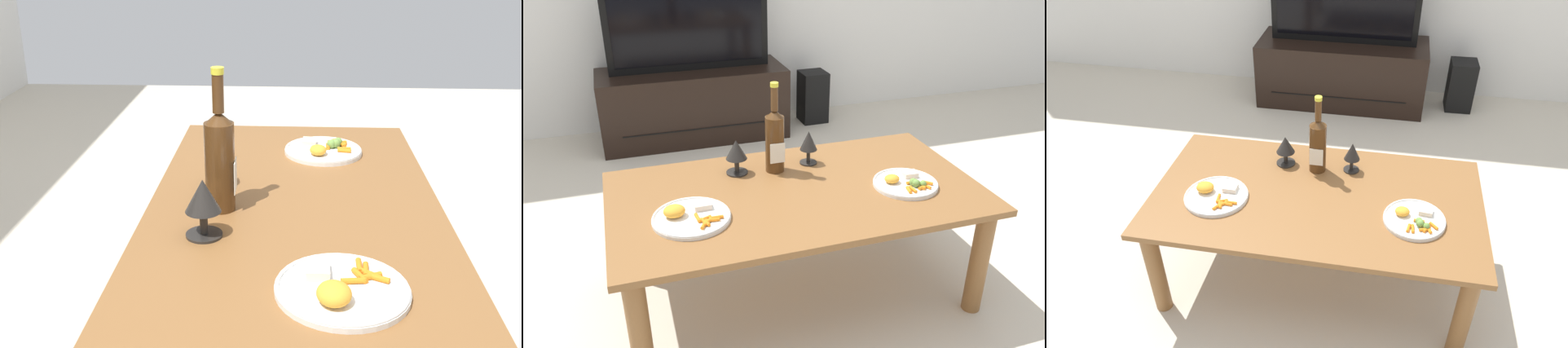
{
  "view_description": "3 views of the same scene",
  "coord_description": "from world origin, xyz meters",
  "views": [
    {
      "loc": [
        -1.44,
        0.02,
        1.12
      ],
      "look_at": [
        0.01,
        0.09,
        0.55
      ],
      "focal_mm": 42.56,
      "sensor_mm": 36.0,
      "label": 1
    },
    {
      "loc": [
        -0.58,
        -1.66,
        1.41
      ],
      "look_at": [
        -0.04,
        0.03,
        0.53
      ],
      "focal_mm": 37.01,
      "sensor_mm": 36.0,
      "label": 2
    },
    {
      "loc": [
        0.26,
        -1.58,
        1.73
      ],
      "look_at": [
        -0.05,
        0.04,
        0.54
      ],
      "focal_mm": 33.68,
      "sensor_mm": 36.0,
      "label": 3
    }
  ],
  "objects": [
    {
      "name": "ground_plane",
      "position": [
        0.0,
        0.0,
        0.0
      ],
      "size": [
        6.4,
        6.4,
        0.0
      ],
      "primitive_type": "plane",
      "color": "beige"
    },
    {
      "name": "dinner_plate_right",
      "position": [
        0.4,
        -0.09,
        0.48
      ],
      "size": [
        0.24,
        0.24,
        0.04
      ],
      "color": "white",
      "rests_on": "dining_table"
    },
    {
      "name": "tv_stand",
      "position": [
        -0.11,
        1.78,
        0.23
      ],
      "size": [
        1.21,
        0.47,
        0.46
      ],
      "color": "black",
      "rests_on": "ground_plane"
    },
    {
      "name": "goblet_right",
      "position": [
        0.12,
        0.21,
        0.56
      ],
      "size": [
        0.07,
        0.07,
        0.14
      ],
      "color": "black",
      "rests_on": "dining_table"
    },
    {
      "name": "wine_bottle",
      "position": [
        -0.03,
        0.19,
        0.6
      ],
      "size": [
        0.07,
        0.08,
        0.36
      ],
      "color": "#4C2D14",
      "rests_on": "dining_table"
    },
    {
      "name": "dining_table",
      "position": [
        0.0,
        0.0,
        0.39
      ],
      "size": [
        1.37,
        0.75,
        0.47
      ],
      "color": "brown",
      "rests_on": "ground_plane"
    },
    {
      "name": "tv_screen",
      "position": [
        -0.11,
        1.77,
        0.75
      ],
      "size": [
        1.03,
        0.05,
        0.57
      ],
      "color": "black",
      "rests_on": "tv_stand"
    },
    {
      "name": "goblet_left",
      "position": [
        -0.18,
        0.21,
        0.56
      ],
      "size": [
        0.09,
        0.09,
        0.14
      ],
      "color": "black",
      "rests_on": "dining_table"
    },
    {
      "name": "floor_speaker",
      "position": [
        0.76,
        1.82,
        0.18
      ],
      "size": [
        0.19,
        0.19,
        0.36
      ],
      "primitive_type": "cube",
      "rotation": [
        0.0,
        0.0,
        0.02
      ],
      "color": "black",
      "rests_on": "ground_plane"
    },
    {
      "name": "dinner_plate_left",
      "position": [
        -0.41,
        -0.09,
        0.48
      ],
      "size": [
        0.26,
        0.26,
        0.05
      ],
      "color": "white",
      "rests_on": "dining_table"
    }
  ]
}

